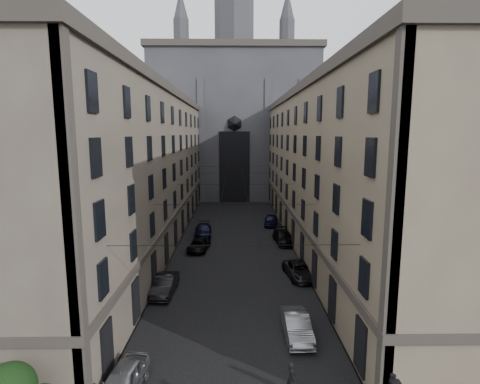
{
  "coord_description": "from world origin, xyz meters",
  "views": [
    {
      "loc": [
        0.03,
        -9.91,
        13.59
      ],
      "look_at": [
        0.38,
        13.83,
        9.88
      ],
      "focal_mm": 28.0,
      "sensor_mm": 36.0,
      "label": 1
    }
  ],
  "objects_px": {
    "car_right_midnear": "(300,270)",
    "car_right_near": "(297,326)",
    "car_left_midnear": "(165,285)",
    "car_left_midfar": "(199,245)",
    "car_right_far": "(271,220)",
    "car_right_midfar": "(284,237)",
    "gothic_tower": "(234,114)",
    "car_left_near": "(123,381)",
    "pedestrian": "(291,377)",
    "car_left_far": "(203,230)"
  },
  "relations": [
    {
      "from": "car_right_midnear",
      "to": "car_right_near",
      "type": "bearing_deg",
      "value": -108.43
    },
    {
      "from": "car_left_midnear",
      "to": "car_right_midnear",
      "type": "xyz_separation_m",
      "value": [
        12.17,
        3.46,
        -0.09
      ]
    },
    {
      "from": "car_left_midfar",
      "to": "car_right_near",
      "type": "relative_size",
      "value": 0.98
    },
    {
      "from": "car_left_midfar",
      "to": "car_right_far",
      "type": "distance_m",
      "value": 15.45
    },
    {
      "from": "car_left_midnear",
      "to": "car_left_midfar",
      "type": "relative_size",
      "value": 1.03
    },
    {
      "from": "car_right_midfar",
      "to": "car_right_near",
      "type": "bearing_deg",
      "value": -100.55
    },
    {
      "from": "car_right_midfar",
      "to": "gothic_tower",
      "type": "bearing_deg",
      "value": 93.43
    },
    {
      "from": "car_left_midnear",
      "to": "car_right_far",
      "type": "distance_m",
      "value": 26.55
    },
    {
      "from": "car_right_far",
      "to": "car_right_midfar",
      "type": "bearing_deg",
      "value": -78.49
    },
    {
      "from": "car_right_near",
      "to": "car_right_midfar",
      "type": "distance_m",
      "value": 21.88
    },
    {
      "from": "gothic_tower",
      "to": "car_left_near",
      "type": "distance_m",
      "value": 69.34
    },
    {
      "from": "car_right_near",
      "to": "car_right_midfar",
      "type": "height_order",
      "value": "car_right_near"
    },
    {
      "from": "gothic_tower",
      "to": "car_left_midfar",
      "type": "xyz_separation_m",
      "value": [
        -4.2,
        -42.5,
        -17.15
      ]
    },
    {
      "from": "car_right_far",
      "to": "pedestrian",
      "type": "xyz_separation_m",
      "value": [
        -2.46,
        -36.51,
        0.08
      ]
    },
    {
      "from": "gothic_tower",
      "to": "car_left_near",
      "type": "xyz_separation_m",
      "value": [
        -5.86,
        -66.96,
        -17.04
      ]
    },
    {
      "from": "car_right_midfar",
      "to": "car_right_far",
      "type": "xyz_separation_m",
      "value": [
        -0.71,
        9.18,
        0.03
      ]
    },
    {
      "from": "car_left_midnear",
      "to": "car_right_midnear",
      "type": "distance_m",
      "value": 12.66
    },
    {
      "from": "car_right_far",
      "to": "car_right_near",
      "type": "bearing_deg",
      "value": -85.24
    },
    {
      "from": "car_right_midnear",
      "to": "car_left_near",
      "type": "bearing_deg",
      "value": -134.62
    },
    {
      "from": "pedestrian",
      "to": "car_right_midfar",
      "type": "bearing_deg",
      "value": -19.71
    },
    {
      "from": "car_left_near",
      "to": "car_right_midfar",
      "type": "relative_size",
      "value": 0.84
    },
    {
      "from": "car_right_midnear",
      "to": "car_left_far",
      "type": "bearing_deg",
      "value": 117.67
    },
    {
      "from": "car_left_near",
      "to": "car_right_midfar",
      "type": "bearing_deg",
      "value": 73.4
    },
    {
      "from": "car_left_far",
      "to": "car_right_midnear",
      "type": "height_order",
      "value": "car_left_far"
    },
    {
      "from": "car_left_midnear",
      "to": "car_right_near",
      "type": "distance_m",
      "value": 12.35
    },
    {
      "from": "car_right_midfar",
      "to": "car_left_midnear",
      "type": "bearing_deg",
      "value": -134.78
    },
    {
      "from": "car_right_far",
      "to": "pedestrian",
      "type": "relative_size",
      "value": 2.68
    },
    {
      "from": "car_left_far",
      "to": "pedestrian",
      "type": "distance_m",
      "value": 31.54
    },
    {
      "from": "car_left_far",
      "to": "car_right_midfar",
      "type": "xyz_separation_m",
      "value": [
        10.36,
        -3.37,
        -0.01
      ]
    },
    {
      "from": "gothic_tower",
      "to": "car_left_midnear",
      "type": "relative_size",
      "value": 12.09
    },
    {
      "from": "gothic_tower",
      "to": "car_right_midnear",
      "type": "bearing_deg",
      "value": -83.06
    },
    {
      "from": "car_left_midnear",
      "to": "car_right_far",
      "type": "height_order",
      "value": "car_right_far"
    },
    {
      "from": "car_left_far",
      "to": "car_right_midfar",
      "type": "height_order",
      "value": "car_left_far"
    },
    {
      "from": "car_left_midfar",
      "to": "gothic_tower",
      "type": "bearing_deg",
      "value": 91.5
    },
    {
      "from": "car_right_near",
      "to": "car_right_far",
      "type": "distance_m",
      "value": 31.0
    },
    {
      "from": "gothic_tower",
      "to": "car_right_midnear",
      "type": "height_order",
      "value": "gothic_tower"
    },
    {
      "from": "gothic_tower",
      "to": "car_right_near",
      "type": "relative_size",
      "value": 12.18
    },
    {
      "from": "car_left_midnear",
      "to": "car_right_near",
      "type": "xyz_separation_m",
      "value": [
        10.17,
        -7.01,
        -0.01
      ]
    },
    {
      "from": "car_left_far",
      "to": "car_right_near",
      "type": "distance_m",
      "value": 26.53
    },
    {
      "from": "car_right_near",
      "to": "car_right_midnear",
      "type": "relative_size",
      "value": 0.94
    },
    {
      "from": "gothic_tower",
      "to": "car_left_far",
      "type": "xyz_separation_m",
      "value": [
        -4.2,
        -36.25,
        -17.01
      ]
    },
    {
      "from": "car_left_near",
      "to": "car_left_far",
      "type": "distance_m",
      "value": 30.75
    },
    {
      "from": "car_left_far",
      "to": "car_right_midnear",
      "type": "xyz_separation_m",
      "value": [
        10.4,
        -14.7,
        -0.08
      ]
    },
    {
      "from": "car_left_near",
      "to": "pedestrian",
      "type": "distance_m",
      "value": 8.85
    },
    {
      "from": "car_left_near",
      "to": "car_right_midnear",
      "type": "bearing_deg",
      "value": 60.14
    },
    {
      "from": "car_left_far",
      "to": "car_right_far",
      "type": "relative_size",
      "value": 1.15
    },
    {
      "from": "car_left_midfar",
      "to": "car_right_midfar",
      "type": "relative_size",
      "value": 0.87
    },
    {
      "from": "car_left_midfar",
      "to": "car_right_far",
      "type": "height_order",
      "value": "car_right_far"
    },
    {
      "from": "gothic_tower",
      "to": "car_left_far",
      "type": "bearing_deg",
      "value": -96.61
    },
    {
      "from": "car_left_midfar",
      "to": "car_right_midnear",
      "type": "xyz_separation_m",
      "value": [
        10.4,
        -8.45,
        0.06
      ]
    }
  ]
}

